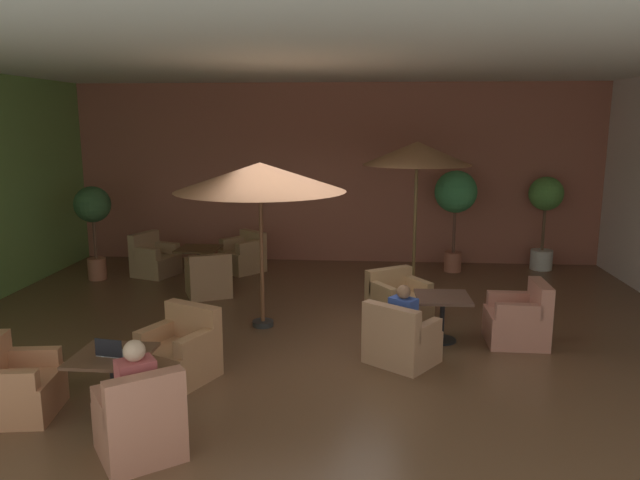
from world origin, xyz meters
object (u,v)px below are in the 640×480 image
Objects in this scene: armchair_mid_center_north at (154,260)px; iced_drink_cup at (104,351)px; armchair_mid_center_south at (244,256)px; open_laptop at (112,351)px; armchair_front_right_east at (519,321)px; armchair_front_right_south at (398,302)px; cafe_table_front_right at (443,307)px; patron_blue_shirt at (403,311)px; cafe_table_front_left at (113,367)px; armchair_front_right_north at (401,341)px; potted_tree_mid_left at (545,207)px; armchair_front_left_north at (180,353)px; potted_tree_mid_right at (456,197)px; armchair_front_left_east at (16,388)px; potted_tree_left_corner at (93,213)px; patron_by_window at (136,379)px; cafe_table_mid_center at (199,254)px; patio_umbrella_center_beige at (260,178)px; patio_umbrella_tall_red at (417,154)px; armchair_mid_center_east at (209,279)px.

armchair_mid_center_north is 8.77× the size of iced_drink_cup.
open_laptop reaches higher than armchair_mid_center_south.
iced_drink_cup is (-4.88, -2.46, 0.38)m from armchair_front_right_east.
armchair_front_right_east is at bearing -28.76° from armchair_front_right_south.
armchair_front_right_east is at bearing -0.82° from cafe_table_front_right.
cafe_table_front_left is at bearing -152.90° from patron_blue_shirt.
armchair_front_right_north is 1.03× the size of armchair_mid_center_south.
cafe_table_front_right is at bearing -56.83° from armchair_front_right_south.
potted_tree_mid_left is (1.54, 4.45, 0.99)m from armchair_front_right_east.
armchair_mid_center_south is (-2.99, 4.62, 0.03)m from armchair_front_right_north.
potted_tree_mid_right reaches higher than armchair_front_left_north.
potted_tree_mid_right reaches higher than armchair_front_right_south.
potted_tree_mid_left is (7.37, 7.01, 1.02)m from armchair_front_left_east.
cafe_table_front_right is 2.22× the size of open_laptop.
potted_tree_left_corner is 6.02m from open_laptop.
open_laptop is at bearing 126.31° from patron_by_window.
cafe_table_mid_center is 1.20× the size of patron_by_window.
armchair_front_left_east reaches higher than armchair_front_right_south.
open_laptop is at bearing -113.45° from armchair_front_left_north.
armchair_mid_center_south is at bearing 79.78° from armchair_front_left_east.
armchair_front_left_north is at bearing -109.10° from patio_umbrella_center_beige.
armchair_front_right_north is 0.42× the size of patio_umbrella_center_beige.
armchair_front_right_south is at bearing 46.34° from cafe_table_front_left.
armchair_front_right_south is 3.19× the size of open_laptop.
patio_umbrella_tall_red is at bearing 55.45° from open_laptop.
cafe_table_front_right is 4.55m from iced_drink_cup.
armchair_front_right_south is 1.75× the size of patron_blue_shirt.
potted_tree_left_corner is at bearing -170.43° from potted_tree_mid_right.
patio_umbrella_center_beige is 1.29× the size of potted_tree_mid_left.
patio_umbrella_center_beige is (0.97, -3.33, 1.94)m from armchair_mid_center_south.
patron_by_window is at bearing -53.69° from open_laptop.
armchair_front_right_north is 1.57× the size of patron_by_window.
cafe_table_front_right is at bearing 53.75° from patron_blue_shirt.
armchair_mid_center_east is 0.46× the size of potted_tree_mid_right.
armchair_mid_center_east is 4.46m from iced_drink_cup.
armchair_front_left_north is 3.64m from armchair_front_right_south.
cafe_table_mid_center is 1.11m from armchair_mid_center_east.
open_laptop reaches higher than armchair_front_right_south.
armchair_front_right_north is at bearing 27.00° from iced_drink_cup.
armchair_mid_center_north is 1.43× the size of patron_by_window.
patio_umbrella_center_beige is at bearing -132.49° from potted_tree_mid_right.
armchair_front_left_north reaches higher than cafe_table_front_left.
armchair_mid_center_north is at bearing 105.78° from open_laptop.
armchair_front_right_east is 5.33m from armchair_mid_center_east.
iced_drink_cup is (0.52, -5.43, 0.18)m from cafe_table_mid_center.
armchair_front_right_east is (4.82, 2.42, -0.18)m from cafe_table_front_left.
patron_blue_shirt reaches higher than armchair_front_right_east.
potted_tree_mid_right is at bearing 74.82° from armchair_front_right_north.
patio_umbrella_center_beige is at bearing 170.79° from cafe_table_front_right.
armchair_front_left_north is 7.02m from potted_tree_mid_right.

